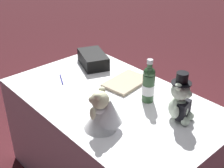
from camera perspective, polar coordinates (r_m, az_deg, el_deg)
reception_table at (r=2.12m, az=-0.00°, el=-11.00°), size 1.42×0.85×0.72m
teddy_bear_groom at (r=1.69m, az=12.83°, el=-3.19°), size 0.15×0.15×0.29m
teddy_bear_bride at (r=1.59m, az=-1.73°, el=-5.41°), size 0.24×0.22×0.23m
champagne_bottle at (r=1.83m, az=6.92°, el=0.04°), size 0.08×0.08×0.28m
signing_pen at (r=2.14m, az=-9.52°, el=0.80°), size 0.14×0.07×0.01m
gift_case_black at (r=2.32m, az=-3.60°, el=4.72°), size 0.33×0.27×0.10m
guestbook at (r=2.06m, az=2.69°, el=0.34°), size 0.24×0.33×0.02m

